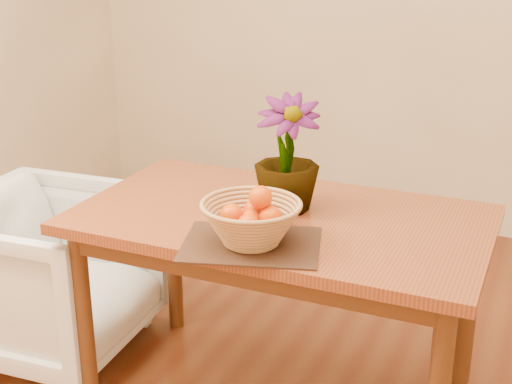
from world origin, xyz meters
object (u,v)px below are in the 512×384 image
at_px(wicker_basket, 251,224).
at_px(armchair, 49,266).
at_px(table, 280,238).
at_px(potted_plant, 287,154).

xyz_separation_m(wicker_basket, armchair, (-1.02, 0.24, -0.45)).
xyz_separation_m(table, armchair, (-1.00, -0.03, -0.29)).
distance_m(table, potted_plant, 0.29).
height_order(wicker_basket, armchair, wicker_basket).
distance_m(table, armchair, 1.05).
bearing_deg(armchair, wicker_basket, -106.99).
height_order(wicker_basket, potted_plant, potted_plant).
relative_size(table, potted_plant, 3.50).
height_order(table, potted_plant, potted_plant).
bearing_deg(table, armchair, -178.16).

